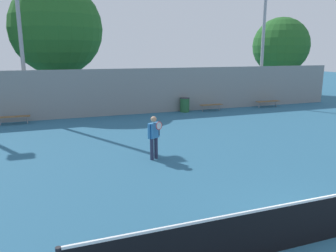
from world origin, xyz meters
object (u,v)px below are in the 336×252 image
object	(u,v)px
tennis_net	(335,216)
trash_bin	(185,105)
bench_by_gate	(268,102)
bench_courtside_near	(211,105)
light_pole_near_left	(264,24)
light_pole_far_right	(17,2)
tennis_player	(154,135)
tree_green_broad	(56,29)
tree_green_tall	(281,46)
bench_adjacent_court	(13,117)

from	to	relation	value
tennis_net	trash_bin	xyz separation A→B (m)	(3.04, 15.46, -0.04)
tennis_net	bench_by_gate	xyz separation A→B (m)	(9.59, 15.17, -0.11)
bench_courtside_near	light_pole_near_left	distance (m)	7.44
light_pole_far_right	light_pole_near_left	bearing A→B (deg)	-1.84
tennis_player	tree_green_broad	bearing A→B (deg)	73.49
tree_green_tall	tree_green_broad	bearing A→B (deg)	179.24
tennis_player	bench_adjacent_court	distance (m)	10.29
light_pole_far_right	tree_green_broad	size ratio (longest dim) A/B	1.30
bench_by_gate	light_pole_near_left	world-z (taller)	light_pole_near_left
trash_bin	light_pole_far_right	bearing A→B (deg)	172.12
bench_adjacent_court	light_pole_far_right	xyz separation A→B (m)	(0.67, 1.67, 6.38)
bench_courtside_near	trash_bin	distance (m)	1.89
bench_adjacent_court	trash_bin	size ratio (longest dim) A/B	1.81
trash_bin	tennis_player	bearing A→B (deg)	-119.49
light_pole_far_right	tree_green_tall	size ratio (longest dim) A/B	1.63
bench_adjacent_court	light_pole_near_left	distance (m)	18.16
light_pole_near_left	tree_green_broad	xyz separation A→B (m)	(-14.38, 4.95, -0.38)
bench_by_gate	tennis_net	bearing A→B (deg)	-122.31
light_pole_near_left	bench_courtside_near	bearing A→B (deg)	-166.55
bench_courtside_near	tennis_net	bearing A→B (deg)	-107.92
tennis_player	light_pole_far_right	bearing A→B (deg)	88.47
bench_adjacent_court	bench_courtside_near	bearing A→B (deg)	0.00
tennis_player	light_pole_near_left	world-z (taller)	light_pole_near_left
bench_adjacent_court	tree_green_broad	size ratio (longest dim) A/B	0.20
bench_by_gate	tree_green_broad	world-z (taller)	tree_green_broad
tree_green_broad	bench_by_gate	bearing A→B (deg)	-23.04
tennis_player	tree_green_tall	size ratio (longest dim) A/B	0.23
bench_courtside_near	light_pole_far_right	bearing A→B (deg)	171.94
bench_courtside_near	light_pole_near_left	bearing A→B (deg)	13.45
tennis_player	bench_by_gate	bearing A→B (deg)	9.76
tree_green_tall	light_pole_far_right	bearing A→B (deg)	-169.30
light_pole_near_left	trash_bin	xyz separation A→B (m)	(-6.63, -0.84, -5.52)
tennis_net	light_pole_far_right	bearing A→B (deg)	112.30
tree_green_broad	bench_adjacent_court	bearing A→B (deg)	-115.16
bench_courtside_near	tree_green_tall	size ratio (longest dim) A/B	0.23
light_pole_near_left	tree_green_tall	xyz separation A→B (m)	(5.40, 4.68, -1.45)
tennis_net	light_pole_near_left	bearing A→B (deg)	59.34
light_pole_far_right	bench_courtside_near	bearing A→B (deg)	-8.06
light_pole_near_left	tree_green_broad	distance (m)	15.22
tennis_player	tennis_net	bearing A→B (deg)	-99.76
bench_by_gate	tree_green_tall	distance (m)	9.00
bench_adjacent_court	tree_green_broad	distance (m)	8.51
tennis_player	bench_by_gate	world-z (taller)	tennis_player
light_pole_far_right	trash_bin	xyz separation A→B (m)	(9.95, -1.38, -6.31)
tennis_net	tree_green_broad	xyz separation A→B (m)	(-4.72, 21.25, 5.10)
bench_adjacent_court	trash_bin	bearing A→B (deg)	1.60
tennis_player	tree_green_broad	world-z (taller)	tree_green_broad
trash_bin	tree_green_tall	distance (m)	13.85
tennis_player	light_pole_near_left	size ratio (longest dim) A/B	0.17
bench_by_gate	trash_bin	distance (m)	6.56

